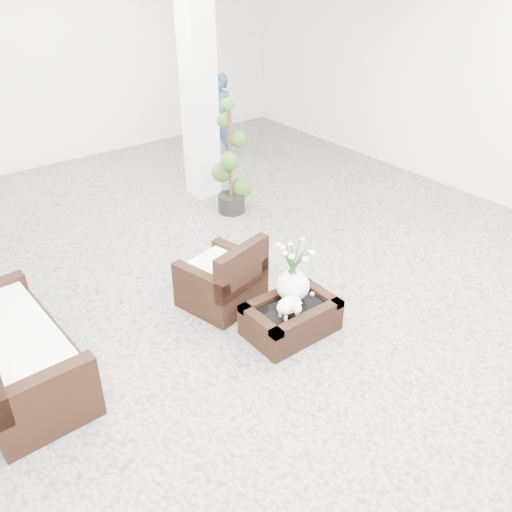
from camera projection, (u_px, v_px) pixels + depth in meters
ground at (251, 300)px, 6.09m from camera, size 11.00×11.00×0.00m
column at (198, 79)px, 7.74m from camera, size 0.40×0.40×3.50m
coffee_table at (291, 319)px, 5.54m from camera, size 0.90×0.60×0.31m
sheep_figurine at (289, 307)px, 5.28m from camera, size 0.28×0.23×0.21m
planter_narcissus at (294, 265)px, 5.38m from camera, size 0.44×0.44×0.80m
tealight at (312, 294)px, 5.62m from camera, size 0.04×0.04×0.03m
armchair at (221, 271)px, 5.86m from camera, size 0.90×0.88×0.80m
loveseat at (11, 341)px, 4.76m from camera, size 0.89×1.75×0.92m
topiary at (230, 158)px, 7.63m from camera, size 0.44×0.44×1.64m
shopper at (221, 117)px, 9.61m from camera, size 0.46×0.60×1.49m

